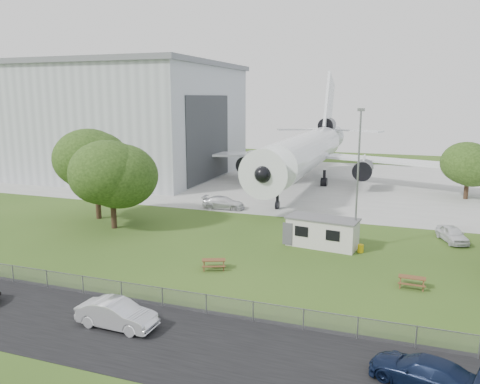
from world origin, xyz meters
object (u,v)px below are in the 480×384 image
(picnic_west, at_px, (214,269))
(picnic_east, at_px, (411,287))
(site_cabin, at_px, (323,232))
(airliner, at_px, (308,149))
(car_centre_sedan, at_px, (117,314))
(hangar, at_px, (104,118))

(picnic_west, xyz_separation_m, picnic_east, (14.38, 1.30, 0.00))
(site_cabin, bearing_deg, picnic_east, -43.55)
(airliner, distance_m, picnic_west, 38.47)
(airliner, bearing_deg, site_cabin, -75.99)
(picnic_east, distance_m, car_centre_sedan, 19.91)
(hangar, distance_m, airliner, 36.21)
(hangar, xyz_separation_m, picnic_west, (36.45, -38.25, -9.41))
(hangar, xyz_separation_m, site_cabin, (43.39, -29.87, -8.09))
(hangar, distance_m, picnic_east, 63.54)
(hangar, distance_m, site_cabin, 53.29)
(picnic_west, bearing_deg, picnic_east, -16.75)
(site_cabin, height_order, picnic_east, site_cabin)
(picnic_west, xyz_separation_m, car_centre_sedan, (-1.67, -10.45, 0.79))
(picnic_west, bearing_deg, car_centre_sedan, -120.98)
(hangar, relative_size, site_cabin, 6.23)
(hangar, xyz_separation_m, car_centre_sedan, (34.78, -48.70, -8.62))
(hangar, height_order, picnic_west, hangar)
(car_centre_sedan, bearing_deg, airliner, 0.60)
(site_cabin, distance_m, car_centre_sedan, 20.71)
(site_cabin, height_order, car_centre_sedan, site_cabin)
(site_cabin, bearing_deg, picnic_west, -129.60)
(picnic_east, relative_size, car_centre_sedan, 0.38)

